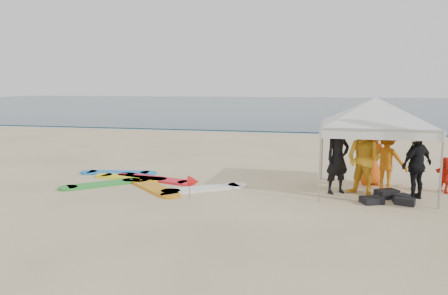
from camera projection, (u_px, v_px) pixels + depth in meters
ground at (218, 218)px, 9.68m from camera, size 120.00×120.00×0.00m
ocean at (314, 104)px, 67.44m from camera, size 160.00×84.00×0.08m
shoreline_foam at (290, 133)px, 27.20m from camera, size 160.00×1.20×0.01m
person_black_a at (338, 158)px, 11.77m from camera, size 0.84×0.77×1.92m
person_yellow at (364, 159)px, 11.48m from camera, size 1.20×1.15×1.96m
person_orange_a at (387, 160)px, 12.20m from camera, size 1.25×0.97×1.71m
person_black_b at (417, 165)px, 11.17m from camera, size 1.07×1.03×1.79m
person_orange_b at (371, 156)px, 12.79m from camera, size 0.93×0.71×1.71m
person_seated at (445, 175)px, 11.90m from camera, size 0.68×0.95×0.98m
canopy_tent at (376, 98)px, 11.68m from camera, size 3.93×3.93×2.97m
marker_pennant at (194, 182)px, 11.06m from camera, size 0.28×0.28×0.64m
gear_pile at (389, 198)px, 11.03m from camera, size 1.36×1.24×0.22m
surfboard_spread at (144, 181)px, 13.21m from camera, size 5.42×3.10×0.07m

